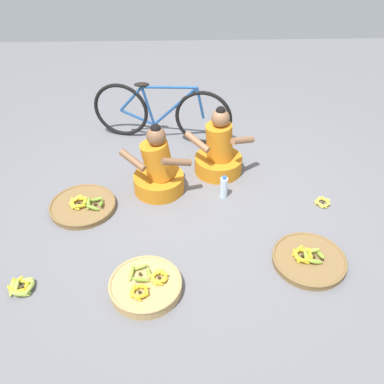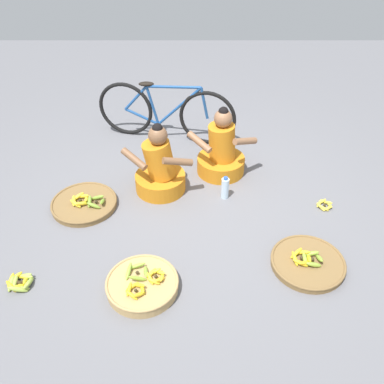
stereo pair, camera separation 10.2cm
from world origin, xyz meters
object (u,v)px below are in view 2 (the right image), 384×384
(vendor_woman_front, at_px, (160,170))
(vendor_woman_behind, at_px, (221,153))
(banana_basket_front_left, at_px, (308,262))
(loose_bananas_near_vendor, at_px, (20,282))
(banana_basket_mid_right, at_px, (84,203))
(bicycle_leaning, at_px, (166,112))
(loose_bananas_back_center, at_px, (324,205))
(banana_basket_front_right, at_px, (142,284))
(water_bottle, at_px, (225,188))

(vendor_woman_front, xyz_separation_m, vendor_woman_behind, (0.65, 0.32, 0.00))
(banana_basket_front_left, distance_m, loose_bananas_near_vendor, 2.39)
(vendor_woman_front, relative_size, loose_bananas_near_vendor, 3.47)
(vendor_woman_behind, xyz_separation_m, banana_basket_mid_right, (-1.39, -0.60, -0.21))
(bicycle_leaning, xyz_separation_m, banana_basket_mid_right, (-0.76, -1.31, -0.32))
(bicycle_leaning, bearing_deg, banana_basket_front_left, -58.18)
(banana_basket_front_left, xyz_separation_m, loose_bananas_near_vendor, (-2.38, -0.21, -0.01))
(banana_basket_mid_right, xyz_separation_m, loose_bananas_back_center, (2.39, -0.01, -0.01))
(vendor_woman_front, distance_m, bicycle_leaning, 1.04)
(banana_basket_front_right, bearing_deg, water_bottle, 58.19)
(vendor_woman_behind, bearing_deg, bicycle_leaning, 131.64)
(bicycle_leaning, bearing_deg, loose_bananas_back_center, -38.93)
(banana_basket_front_right, xyz_separation_m, banana_basket_mid_right, (-0.68, 1.03, -0.02))
(vendor_woman_front, bearing_deg, bicycle_leaning, 89.39)
(banana_basket_front_left, relative_size, loose_bananas_near_vendor, 2.82)
(vendor_woman_behind, relative_size, loose_bananas_back_center, 4.42)
(banana_basket_front_right, bearing_deg, vendor_woman_behind, 66.41)
(loose_bananas_back_center, bearing_deg, bicycle_leaning, 141.07)
(banana_basket_front_right, bearing_deg, loose_bananas_back_center, 30.82)
(banana_basket_front_left, height_order, banana_basket_mid_right, banana_basket_mid_right)
(loose_bananas_near_vendor, relative_size, water_bottle, 0.89)
(loose_bananas_back_center, height_order, water_bottle, water_bottle)
(bicycle_leaning, xyz_separation_m, banana_basket_front_right, (-0.08, -2.35, -0.30))
(bicycle_leaning, distance_m, banana_basket_mid_right, 1.55)
(vendor_woman_front, xyz_separation_m, banana_basket_front_left, (1.31, -1.06, -0.21))
(banana_basket_front_right, distance_m, loose_bananas_near_vendor, 1.00)
(vendor_woman_behind, relative_size, banana_basket_mid_right, 1.21)
(vendor_woman_behind, height_order, banana_basket_front_right, vendor_woman_behind)
(loose_bananas_near_vendor, bearing_deg, banana_basket_front_left, 4.98)
(bicycle_leaning, distance_m, banana_basket_front_left, 2.49)
(banana_basket_mid_right, relative_size, water_bottle, 2.58)
(vendor_woman_behind, xyz_separation_m, loose_bananas_near_vendor, (-1.71, -1.59, -0.22))
(vendor_woman_front, distance_m, banana_basket_mid_right, 0.82)
(loose_bananas_near_vendor, bearing_deg, bicycle_leaning, 64.96)
(bicycle_leaning, xyz_separation_m, banana_basket_front_left, (1.30, -2.10, -0.32))
(banana_basket_front_right, xyz_separation_m, water_bottle, (0.73, 1.18, 0.06))
(banana_basket_front_right, height_order, banana_basket_front_left, banana_basket_front_right)
(loose_bananas_back_center, bearing_deg, water_bottle, 171.08)
(vendor_woman_front, xyz_separation_m, water_bottle, (0.66, -0.14, -0.13))
(vendor_woman_front, height_order, banana_basket_mid_right, vendor_woman_front)
(water_bottle, bearing_deg, banana_basket_front_right, -121.81)
(vendor_woman_front, bearing_deg, water_bottle, -11.64)
(vendor_woman_behind, height_order, loose_bananas_back_center, vendor_woman_behind)
(vendor_woman_front, distance_m, banana_basket_front_left, 1.70)
(loose_bananas_near_vendor, height_order, water_bottle, water_bottle)
(water_bottle, bearing_deg, bicycle_leaning, 119.19)
(loose_bananas_near_vendor, xyz_separation_m, loose_bananas_back_center, (2.72, 0.98, -0.01))
(banana_basket_front_left, bearing_deg, vendor_woman_behind, 115.72)
(banana_basket_front_left, distance_m, banana_basket_mid_right, 2.20)
(loose_bananas_near_vendor, bearing_deg, banana_basket_front_right, -2.48)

